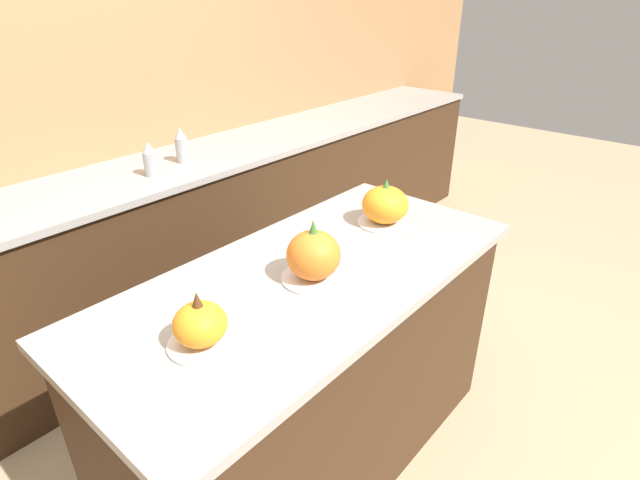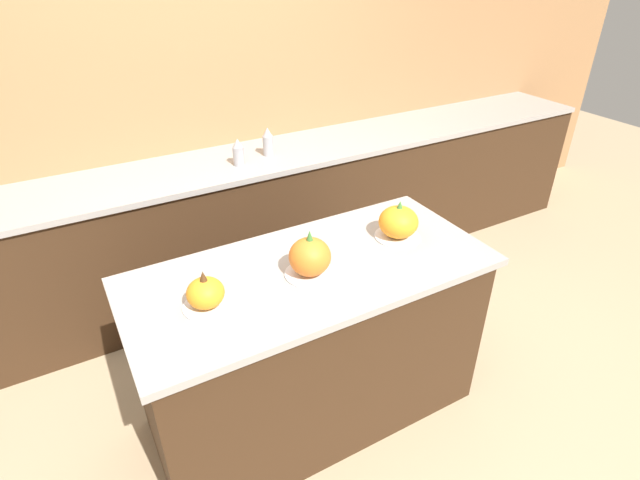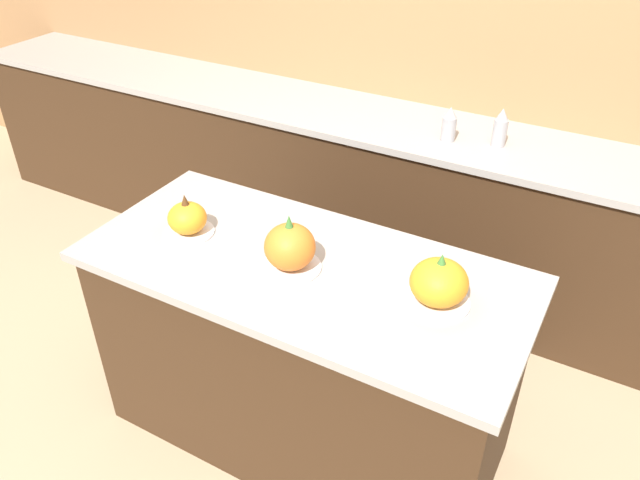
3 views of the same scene
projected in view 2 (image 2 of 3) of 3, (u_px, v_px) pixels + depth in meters
The scene contains 9 objects.
ground_plane at pixel (313, 408), 2.64m from camera, with size 12.00×12.00×0.00m, color tan.
wall_back at pixel (193, 101), 3.17m from camera, with size 8.00×0.06×2.50m.
kitchen_island at pixel (312, 344), 2.41m from camera, with size 1.63×0.74×0.90m.
back_counter at pixel (223, 230), 3.32m from camera, with size 6.00×0.60×0.94m.
pumpkin_cake_left at pixel (206, 294), 1.92m from camera, with size 0.19×0.19×0.17m.
pumpkin_cake_center at pixel (310, 258), 2.10m from camera, with size 0.22×0.22×0.22m.
pumpkin_cake_right at pixel (398, 223), 2.37m from camera, with size 0.22×0.22×0.19m.
bottle_tall at pixel (268, 142), 3.17m from camera, with size 0.07×0.07×0.18m.
bottle_short at pixel (238, 153), 3.03m from camera, with size 0.07×0.07×0.17m.
Camera 2 is at (-0.85, -1.59, 2.13)m, focal length 28.00 mm.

